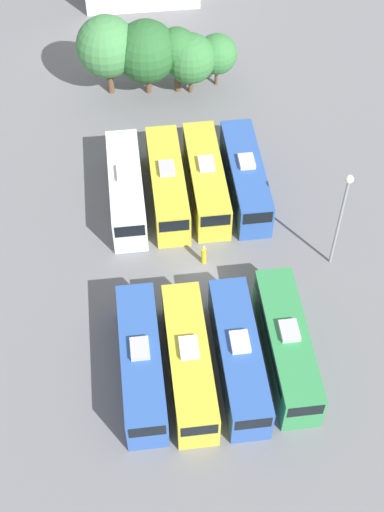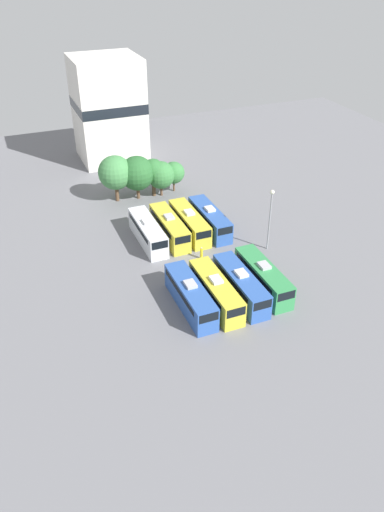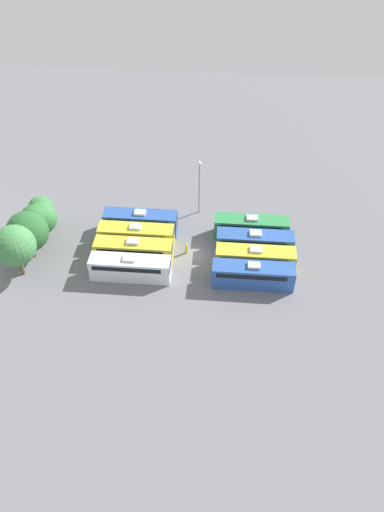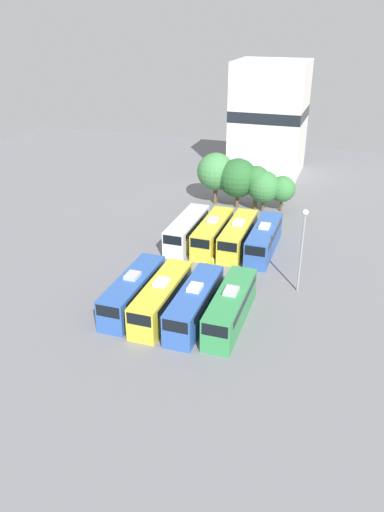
% 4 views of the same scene
% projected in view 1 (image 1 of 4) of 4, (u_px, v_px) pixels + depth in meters
% --- Properties ---
extents(ground_plane, '(123.80, 123.80, 0.00)m').
position_uv_depth(ground_plane, '(199.00, 275.00, 52.64)').
color(ground_plane, slate).
extents(bus_0, '(2.59, 10.51, 3.50)m').
position_uv_depth(bus_0, '(141.00, 361.00, 45.96)').
color(bus_0, '#2D56A8').
rests_on(bus_0, ground_plane).
extents(bus_1, '(2.59, 10.51, 3.50)m').
position_uv_depth(bus_1, '(189.00, 360.00, 46.01)').
color(bus_1, gold).
rests_on(bus_1, ground_plane).
extents(bus_2, '(2.59, 10.51, 3.50)m').
position_uv_depth(bus_2, '(239.00, 355.00, 46.27)').
color(bus_2, '#2D56A8').
rests_on(bus_2, ground_plane).
extents(bus_3, '(2.59, 10.51, 3.50)m').
position_uv_depth(bus_3, '(287.00, 344.00, 46.81)').
color(bus_3, '#338C4C').
rests_on(bus_3, ground_plane).
extents(bus_4, '(2.59, 10.51, 3.50)m').
position_uv_depth(bus_4, '(126.00, 187.00, 55.97)').
color(bus_4, silver).
rests_on(bus_4, ground_plane).
extents(bus_5, '(2.59, 10.51, 3.50)m').
position_uv_depth(bus_5, '(167.00, 183.00, 56.30)').
color(bus_5, gold).
rests_on(bus_5, ground_plane).
extents(bus_6, '(2.59, 10.51, 3.50)m').
position_uv_depth(bus_6, '(206.00, 178.00, 56.63)').
color(bus_6, gold).
rests_on(bus_6, ground_plane).
extents(bus_7, '(2.59, 10.51, 3.50)m').
position_uv_depth(bus_7, '(245.00, 176.00, 56.80)').
color(bus_7, '#2D56A8').
rests_on(bus_7, ground_plane).
extents(worker_person, '(0.36, 0.36, 1.81)m').
position_uv_depth(worker_person, '(204.00, 255.00, 52.74)').
color(worker_person, gold).
rests_on(worker_person, ground_plane).
extents(light_pole, '(0.60, 0.60, 8.90)m').
position_uv_depth(light_pole, '(343.00, 207.00, 48.86)').
color(light_pole, gray).
rests_on(light_pole, ground_plane).
extents(tree_0, '(5.45, 5.45, 7.64)m').
position_uv_depth(tree_0, '(107.00, 47.00, 62.57)').
color(tree_0, brown).
rests_on(tree_0, ground_plane).
extents(tree_1, '(5.57, 5.57, 7.19)m').
position_uv_depth(tree_1, '(146.00, 51.00, 62.94)').
color(tree_1, brown).
rests_on(tree_1, ground_plane).
extents(tree_2, '(3.70, 3.70, 6.39)m').
position_uv_depth(tree_2, '(177.00, 49.00, 63.05)').
color(tree_2, brown).
rests_on(tree_2, ground_plane).
extents(tree_3, '(4.51, 4.51, 5.89)m').
position_uv_depth(tree_3, '(190.00, 59.00, 63.57)').
color(tree_3, brown).
rests_on(tree_3, ground_plane).
extents(tree_4, '(3.68, 3.68, 5.15)m').
position_uv_depth(tree_4, '(217.00, 54.00, 64.54)').
color(tree_4, brown).
rests_on(tree_4, ground_plane).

